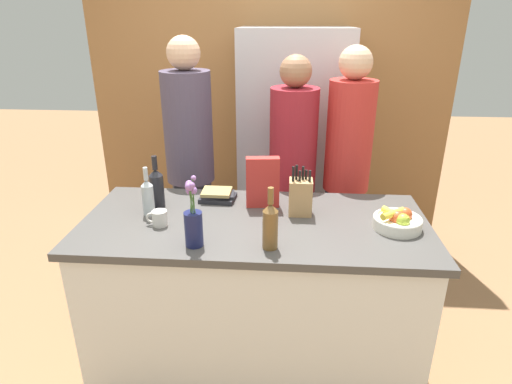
# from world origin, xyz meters

# --- Properties ---
(ground_plane) EXTENTS (14.00, 14.00, 0.00)m
(ground_plane) POSITION_xyz_m (0.00, 0.00, 0.00)
(ground_plane) COLOR #936B47
(kitchen_island) EXTENTS (1.81, 0.82, 0.93)m
(kitchen_island) POSITION_xyz_m (0.00, 0.00, 0.47)
(kitchen_island) COLOR silver
(kitchen_island) RESTS_ON ground_plane
(back_wall_wood) EXTENTS (3.01, 0.12, 2.60)m
(back_wall_wood) POSITION_xyz_m (0.00, 1.67, 1.30)
(back_wall_wood) COLOR #9E6B3D
(back_wall_wood) RESTS_ON ground_plane
(refrigerator) EXTENTS (0.83, 0.63, 1.85)m
(refrigerator) POSITION_xyz_m (0.20, 1.31, 0.93)
(refrigerator) COLOR #B7B7BC
(refrigerator) RESTS_ON ground_plane
(fruit_bowl) EXTENTS (0.24, 0.24, 0.10)m
(fruit_bowl) POSITION_xyz_m (0.72, -0.03, 0.98)
(fruit_bowl) COLOR silver
(fruit_bowl) RESTS_ON kitchen_island
(knife_block) EXTENTS (0.12, 0.10, 0.28)m
(knife_block) POSITION_xyz_m (0.24, 0.10, 1.04)
(knife_block) COLOR tan
(knife_block) RESTS_ON kitchen_island
(flower_vase) EXTENTS (0.08, 0.08, 0.35)m
(flower_vase) POSITION_xyz_m (-0.26, -0.28, 1.06)
(flower_vase) COLOR #191E4C
(flower_vase) RESTS_ON kitchen_island
(cereal_box) EXTENTS (0.19, 0.08, 0.29)m
(cereal_box) POSITION_xyz_m (0.03, 0.19, 1.08)
(cereal_box) COLOR red
(cereal_box) RESTS_ON kitchen_island
(coffee_mug) EXTENTS (0.11, 0.08, 0.08)m
(coffee_mug) POSITION_xyz_m (-0.48, -0.09, 0.98)
(coffee_mug) COLOR silver
(coffee_mug) RESTS_ON kitchen_island
(book_stack) EXTENTS (0.21, 0.17, 0.06)m
(book_stack) POSITION_xyz_m (-0.23, 0.25, 0.96)
(book_stack) COLOR #232328
(book_stack) RESTS_ON kitchen_island
(bottle_oil) EXTENTS (0.07, 0.07, 0.30)m
(bottle_oil) POSITION_xyz_m (0.09, -0.27, 1.05)
(bottle_oil) COLOR brown
(bottle_oil) RESTS_ON kitchen_island
(bottle_vinegar) EXTENTS (0.08, 0.08, 0.30)m
(bottle_vinegar) POSITION_xyz_m (-0.55, 0.14, 1.05)
(bottle_vinegar) COLOR black
(bottle_vinegar) RESTS_ON kitchen_island
(bottle_wine) EXTENTS (0.06, 0.06, 0.27)m
(bottle_wine) POSITION_xyz_m (-0.57, 0.03, 1.04)
(bottle_wine) COLOR #B2BCC1
(bottle_wine) RESTS_ON kitchen_island
(person_at_sink) EXTENTS (0.32, 0.32, 1.82)m
(person_at_sink) POSITION_xyz_m (-0.50, 0.73, 1.04)
(person_at_sink) COLOR #383842
(person_at_sink) RESTS_ON ground_plane
(person_in_blue) EXTENTS (0.31, 0.31, 1.71)m
(person_in_blue) POSITION_xyz_m (0.20, 0.70, 0.97)
(person_in_blue) COLOR #383842
(person_in_blue) RESTS_ON ground_plane
(person_in_red_tee) EXTENTS (0.30, 0.30, 1.77)m
(person_in_red_tee) POSITION_xyz_m (0.56, 0.71, 1.01)
(person_in_red_tee) COLOR #383842
(person_in_red_tee) RESTS_ON ground_plane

